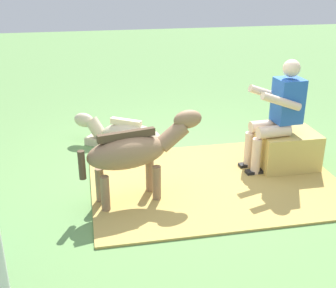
{
  "coord_description": "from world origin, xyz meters",
  "views": [
    {
      "loc": [
        1.09,
        4.49,
        2.36
      ],
      "look_at": [
        0.28,
        0.27,
        0.55
      ],
      "focal_mm": 46.55,
      "sensor_mm": 36.0,
      "label": 1
    }
  ],
  "objects_px": {
    "hay_bale": "(286,150)",
    "pony_standing": "(135,151)",
    "person_seated": "(278,111)",
    "pony_lying": "(125,135)",
    "soda_bottle": "(317,146)"
  },
  "relations": [
    {
      "from": "pony_standing",
      "to": "pony_lying",
      "type": "relative_size",
      "value": 1.05
    },
    {
      "from": "pony_standing",
      "to": "person_seated",
      "type": "bearing_deg",
      "value": -165.81
    },
    {
      "from": "hay_bale",
      "to": "pony_lying",
      "type": "xyz_separation_m",
      "value": [
        1.88,
        -0.96,
        -0.04
      ]
    },
    {
      "from": "hay_bale",
      "to": "soda_bottle",
      "type": "relative_size",
      "value": 2.61
    },
    {
      "from": "person_seated",
      "to": "pony_lying",
      "type": "height_order",
      "value": "person_seated"
    },
    {
      "from": "person_seated",
      "to": "pony_standing",
      "type": "bearing_deg",
      "value": 14.19
    },
    {
      "from": "hay_bale",
      "to": "pony_standing",
      "type": "bearing_deg",
      "value": 13.26
    },
    {
      "from": "hay_bale",
      "to": "pony_standing",
      "type": "relative_size",
      "value": 0.53
    },
    {
      "from": "hay_bale",
      "to": "pony_lying",
      "type": "bearing_deg",
      "value": -27.15
    },
    {
      "from": "pony_standing",
      "to": "soda_bottle",
      "type": "distance_m",
      "value": 2.6
    },
    {
      "from": "pony_lying",
      "to": "soda_bottle",
      "type": "xyz_separation_m",
      "value": [
        -2.44,
        0.7,
        -0.06
      ]
    },
    {
      "from": "person_seated",
      "to": "pony_lying",
      "type": "distance_m",
      "value": 2.04
    },
    {
      "from": "hay_bale",
      "to": "soda_bottle",
      "type": "xyz_separation_m",
      "value": [
        -0.56,
        -0.27,
        -0.1
      ]
    },
    {
      "from": "soda_bottle",
      "to": "hay_bale",
      "type": "bearing_deg",
      "value": 25.39
    },
    {
      "from": "pony_lying",
      "to": "hay_bale",
      "type": "bearing_deg",
      "value": 152.85
    }
  ]
}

